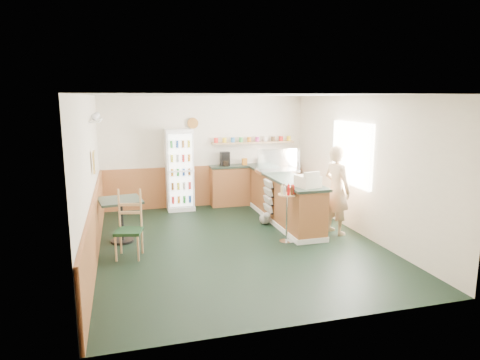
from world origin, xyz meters
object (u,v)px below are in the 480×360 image
object	(u,v)px
cafe_table	(121,212)
cafe_chair	(128,222)
drinks_fridge	(180,170)
display_case	(277,161)
shopkeeper	(337,190)
cash_register	(308,181)
condiment_stand	(287,204)

from	to	relation	value
cafe_table	cafe_chair	distance (m)	0.76
drinks_fridge	display_case	bearing A→B (deg)	-30.74
shopkeeper	cafe_chair	distance (m)	3.99
display_case	cash_register	xyz separation A→B (m)	(0.00, -1.62, -0.15)
drinks_fridge	shopkeeper	world-z (taller)	drinks_fridge
drinks_fridge	display_case	size ratio (longest dim) A/B	2.13
shopkeeper	condiment_stand	xyz separation A→B (m)	(-1.14, -0.24, -0.15)
drinks_fridge	cash_register	xyz separation A→B (m)	(2.02, -2.82, 0.15)
cash_register	cafe_chair	world-z (taller)	cash_register
drinks_fridge	cash_register	size ratio (longest dim) A/B	4.94
drinks_fridge	condiment_stand	distance (m)	3.32
drinks_fridge	cafe_chair	world-z (taller)	drinks_fridge
display_case	cafe_chair	bearing A→B (deg)	-153.51
display_case	condiment_stand	bearing A→B (deg)	-104.33
condiment_stand	cafe_chair	xyz separation A→B (m)	(-2.84, 0.07, -0.13)
cash_register	shopkeeper	xyz separation A→B (m)	(0.70, 0.15, -0.24)
drinks_fridge	cash_register	world-z (taller)	drinks_fridge
drinks_fridge	cafe_table	bearing A→B (deg)	-123.42
display_case	shopkeeper	xyz separation A→B (m)	(0.70, -1.47, -0.39)
display_case	cafe_table	bearing A→B (deg)	-165.48
display_case	cafe_chair	distance (m)	3.73
shopkeeper	cafe_chair	world-z (taller)	shopkeeper
condiment_stand	cafe_chair	size ratio (longest dim) A/B	0.94
condiment_stand	cafe_table	bearing A→B (deg)	164.44
cash_register	shopkeeper	bearing A→B (deg)	0.72
display_case	cash_register	bearing A→B (deg)	-90.00
drinks_fridge	condiment_stand	xyz separation A→B (m)	(1.59, -2.91, -0.24)
cash_register	condiment_stand	world-z (taller)	cash_register
drinks_fridge	display_case	world-z (taller)	drinks_fridge
display_case	shopkeeper	world-z (taller)	shopkeeper
shopkeeper	cafe_chair	bearing A→B (deg)	76.03
display_case	cash_register	size ratio (longest dim) A/B	2.31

